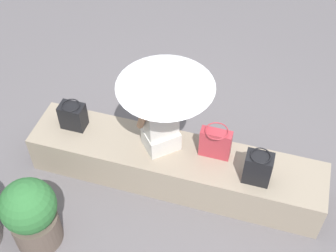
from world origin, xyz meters
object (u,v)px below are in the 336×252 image
person_seated (161,120)px  tote_bag_canvas (258,168)px  shoulder_bag_spare (73,116)px  parasol (165,77)px  handbag_black (215,143)px  planter_near (31,214)px

person_seated → tote_bag_canvas: 1.06m
person_seated → shoulder_bag_spare: size_ratio=2.83×
parasol → handbag_black: parasol is taller
person_seated → tote_bag_canvas: bearing=-8.5°
tote_bag_canvas → planter_near: size_ratio=0.45×
tote_bag_canvas → handbag_black: bearing=157.1°
person_seated → parasol: parasol is taller
handbag_black → planter_near: bearing=-141.9°
parasol → planter_near: parasol is taller
person_seated → planter_near: bearing=-129.5°
handbag_black → shoulder_bag_spare: size_ratio=1.15×
person_seated → shoulder_bag_spare: (-1.00, 0.01, -0.23)m
shoulder_bag_spare → planter_near: bearing=-86.8°
tote_bag_canvas → planter_near: 2.21m
handbag_black → planter_near: 1.92m
tote_bag_canvas → shoulder_bag_spare: (-2.03, 0.16, -0.03)m
parasol → tote_bag_canvas: bearing=-9.0°
shoulder_bag_spare → handbag_black: bearing=1.3°
parasol → planter_near: bearing=-131.0°
shoulder_bag_spare → tote_bag_canvas: bearing=-4.5°
tote_bag_canvas → parasol: bearing=171.0°
handbag_black → person_seated: bearing=-175.8°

